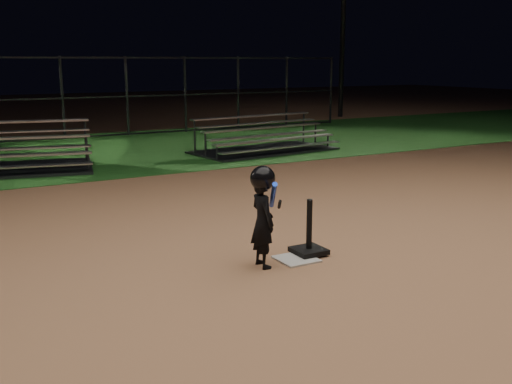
% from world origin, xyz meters
% --- Properties ---
extents(ground, '(80.00, 80.00, 0.00)m').
position_xyz_m(ground, '(0.00, 0.00, 0.00)').
color(ground, '#B17750').
rests_on(ground, ground).
extents(grass_strip, '(60.00, 8.00, 0.01)m').
position_xyz_m(grass_strip, '(0.00, 10.00, 0.01)').
color(grass_strip, '#1C4F19').
rests_on(grass_strip, ground).
extents(home_plate, '(0.45, 0.45, 0.02)m').
position_xyz_m(home_plate, '(0.00, 0.00, 0.01)').
color(home_plate, beige).
rests_on(home_plate, ground).
extents(batting_tee, '(0.38, 0.38, 0.68)m').
position_xyz_m(batting_tee, '(0.24, 0.09, 0.14)').
color(batting_tee, black).
rests_on(batting_tee, home_plate).
extents(child_batter, '(0.41, 0.60, 1.20)m').
position_xyz_m(child_batter, '(-0.47, 0.01, 0.63)').
color(child_batter, black).
rests_on(child_batter, ground).
extents(bleacher_right, '(3.95, 2.26, 0.92)m').
position_xyz_m(bleacher_right, '(4.06, 7.78, 0.19)').
color(bleacher_right, silver).
rests_on(bleacher_right, ground).
extents(backstop_fence, '(20.08, 0.08, 2.50)m').
position_xyz_m(backstop_fence, '(0.00, 13.00, 1.25)').
color(backstop_fence, '#38383D').
rests_on(backstop_fence, ground).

